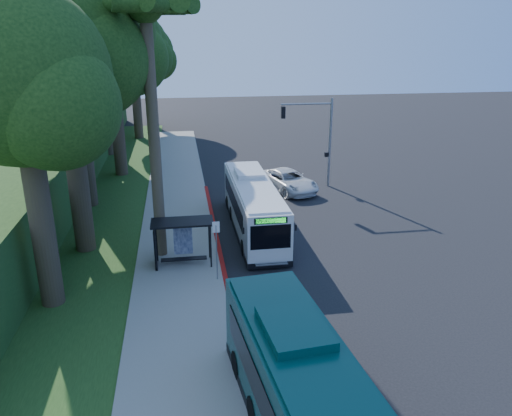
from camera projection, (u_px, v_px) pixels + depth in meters
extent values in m
plane|color=black|center=(299.00, 236.00, 30.37)|extent=(140.00, 140.00, 0.00)
cube|color=gray|center=(178.00, 243.00, 29.28)|extent=(4.50, 70.00, 0.12)
cube|color=#A01511|center=(224.00, 270.00, 25.89)|extent=(0.25, 30.00, 0.13)
cube|color=#234719|center=(91.00, 219.00, 33.11)|extent=(8.00, 70.00, 0.06)
cube|color=black|center=(182.00, 222.00, 25.71)|extent=(3.20, 1.50, 0.10)
cube|color=black|center=(155.00, 247.00, 25.93)|extent=(0.06, 1.30, 2.20)
cube|color=navy|center=(183.00, 239.00, 26.78)|extent=(1.00, 0.12, 1.70)
cube|color=black|center=(184.00, 259.00, 26.30)|extent=(2.40, 0.40, 0.06)
cube|color=black|center=(157.00, 242.00, 26.50)|extent=(0.08, 0.08, 2.40)
cube|color=black|center=(209.00, 239.00, 26.91)|extent=(0.08, 0.08, 2.40)
cube|color=black|center=(156.00, 252.00, 25.38)|extent=(0.08, 0.08, 2.40)
cube|color=black|center=(211.00, 248.00, 25.79)|extent=(0.08, 0.08, 2.40)
cylinder|color=gray|center=(217.00, 254.00, 24.42)|extent=(0.06, 0.06, 3.00)
cube|color=white|center=(216.00, 227.00, 23.95)|extent=(0.35, 0.04, 0.55)
cylinder|color=gray|center=(330.00, 143.00, 39.22)|extent=(0.20, 0.20, 7.00)
cylinder|color=gray|center=(306.00, 104.00, 37.89)|extent=(4.00, 0.14, 0.14)
cube|color=black|center=(283.00, 112.00, 37.83)|extent=(0.30, 0.30, 0.90)
cube|color=black|center=(326.00, 155.00, 39.48)|extent=(0.25, 0.25, 0.35)
cylinder|color=#4C3F2D|center=(154.00, 140.00, 25.60)|extent=(0.60, 0.60, 13.00)
sphere|color=#14350E|center=(145.00, 4.00, 23.44)|extent=(1.80, 1.80, 1.80)
cylinder|color=#382B1E|center=(75.00, 160.00, 26.79)|extent=(1.10, 1.10, 10.50)
sphere|color=#14350E|center=(60.00, 33.00, 24.64)|extent=(8.00, 8.00, 8.00)
sphere|color=#14350E|center=(92.00, 59.00, 24.16)|extent=(5.60, 5.60, 5.60)
sphere|color=#14350E|center=(40.00, 51.00, 26.04)|extent=(5.20, 5.20, 5.20)
cylinder|color=#382B1E|center=(80.00, 123.00, 33.86)|extent=(1.18, 1.18, 11.90)
sphere|color=#14350E|center=(67.00, 7.00, 31.43)|extent=(10.00, 10.00, 10.00)
sphere|color=#14350E|center=(98.00, 30.00, 30.78)|extent=(7.00, 7.00, 7.00)
sphere|color=#14350E|center=(46.00, 24.00, 33.14)|extent=(6.50, 6.50, 6.50)
cylinder|color=#382B1E|center=(117.00, 119.00, 41.88)|extent=(1.06, 1.06, 9.80)
sphere|color=#14350E|center=(110.00, 43.00, 39.88)|extent=(8.40, 8.40, 8.40)
sphere|color=#14350E|center=(131.00, 58.00, 39.32)|extent=(5.88, 5.88, 5.88)
sphere|color=#14350E|center=(95.00, 54.00, 41.31)|extent=(5.46, 5.46, 5.46)
cylinder|color=#382B1E|center=(104.00, 99.00, 48.81)|extent=(1.14, 1.14, 11.20)
sphere|color=#14350E|center=(96.00, 24.00, 46.52)|extent=(9.60, 9.60, 9.60)
sphere|color=#14350E|center=(117.00, 39.00, 45.88)|extent=(6.72, 6.72, 6.72)
sphere|color=#14350E|center=(82.00, 35.00, 48.16)|extent=(6.24, 6.24, 6.24)
cylinder|color=#382B1E|center=(136.00, 99.00, 56.98)|extent=(1.02, 1.02, 9.10)
sphere|color=#14350E|center=(132.00, 48.00, 55.12)|extent=(8.00, 8.00, 8.00)
sphere|color=#14350E|center=(147.00, 58.00, 54.58)|extent=(5.60, 5.60, 5.60)
sphere|color=#14350E|center=(121.00, 55.00, 56.47)|extent=(5.20, 5.20, 5.20)
cylinder|color=#382B1E|center=(149.00, 94.00, 64.69)|extent=(0.98, 0.98, 8.40)
sphere|color=#14350E|center=(146.00, 52.00, 62.97)|extent=(7.00, 7.00, 7.00)
sphere|color=#14350E|center=(157.00, 60.00, 62.52)|extent=(4.90, 4.90, 4.90)
sphere|color=#14350E|center=(137.00, 58.00, 64.17)|extent=(4.55, 4.55, 4.55)
cylinder|color=#382B1E|center=(40.00, 210.00, 21.36)|extent=(1.02, 1.02, 9.10)
sphere|color=#14350E|center=(19.00, 76.00, 19.50)|extent=(7.20, 7.20, 7.20)
sphere|color=#14350E|center=(55.00, 106.00, 19.05)|extent=(5.04, 5.04, 5.04)
cube|color=silver|center=(253.00, 205.00, 30.74)|extent=(2.46, 11.27, 2.67)
cube|color=black|center=(254.00, 226.00, 31.20)|extent=(2.48, 11.33, 0.33)
cube|color=black|center=(252.00, 199.00, 31.09)|extent=(2.50, 8.80, 1.03)
cube|color=black|center=(271.00, 237.00, 25.47)|extent=(2.11, 0.12, 1.31)
cube|color=black|center=(241.00, 176.00, 35.83)|extent=(1.91, 0.12, 0.94)
cube|color=#19E533|center=(271.00, 221.00, 25.17)|extent=(1.56, 0.10, 0.26)
cube|color=silver|center=(253.00, 184.00, 30.28)|extent=(2.26, 10.71, 0.11)
cube|color=silver|center=(249.00, 173.00, 31.97)|extent=(1.69, 2.36, 0.33)
cylinder|color=black|center=(244.00, 248.00, 27.62)|extent=(0.29, 0.94, 0.94)
cylinder|color=black|center=(283.00, 245.00, 27.95)|extent=(0.29, 0.94, 0.94)
cylinder|color=black|center=(229.00, 203.00, 34.95)|extent=(0.29, 0.94, 0.94)
cylinder|color=black|center=(259.00, 201.00, 35.28)|extent=(0.29, 0.94, 0.94)
cube|color=black|center=(311.00, 401.00, 13.86)|extent=(3.55, 9.66, 1.11)
cube|color=black|center=(260.00, 302.00, 18.86)|extent=(2.06, 0.32, 1.01)
cube|color=#0A3A36|center=(319.00, 376.00, 12.99)|extent=(3.49, 11.69, 0.12)
cube|color=#0A3A36|center=(294.00, 328.00, 14.78)|extent=(2.04, 2.69, 0.35)
cylinder|color=black|center=(238.00, 365.00, 17.84)|extent=(0.40, 1.03, 1.01)
cylinder|color=black|center=(300.00, 355.00, 18.39)|extent=(0.40, 1.03, 1.01)
imported|color=silver|center=(288.00, 181.00, 38.90)|extent=(4.47, 6.36, 1.61)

